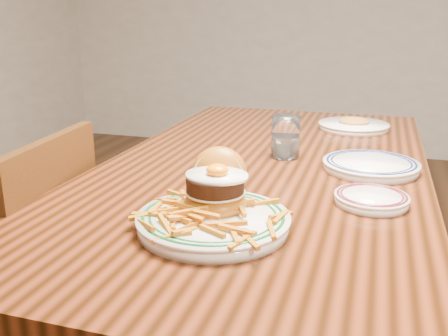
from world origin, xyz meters
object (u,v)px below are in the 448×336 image
(chair_left, at_px, (23,287))
(main_plate, at_px, (214,207))
(side_plate, at_px, (371,198))
(table, at_px, (263,194))

(chair_left, relative_size, main_plate, 2.81)
(chair_left, bearing_deg, side_plate, 1.32)
(table, distance_m, main_plate, 0.45)
(chair_left, distance_m, side_plate, 0.90)
(main_plate, xyz_separation_m, side_plate, (0.29, 0.21, -0.02))
(table, xyz_separation_m, main_plate, (0.00, -0.43, 0.13))
(chair_left, xyz_separation_m, main_plate, (0.56, -0.10, 0.33))
(table, relative_size, main_plate, 5.21)
(chair_left, bearing_deg, main_plate, -15.97)
(main_plate, bearing_deg, table, 78.13)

